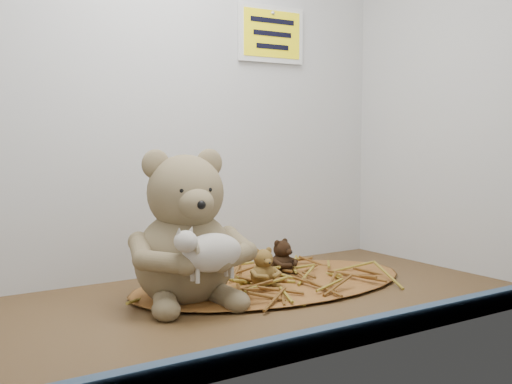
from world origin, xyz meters
TOP-DOWN VIEW (x-y plane):
  - alcove_shell at (0.00, 9.00)cm, footprint 120.40×60.20cm
  - front_rail at (0.00, -28.80)cm, footprint 119.28×2.20cm
  - straw_bed at (16.33, 9.00)cm, footprint 62.61×36.35cm
  - main_teddy at (-5.22, 6.58)cm, footprint 26.81×27.86cm
  - toy_lamb at (-5.22, -3.67)cm, footprint 14.55×8.88cm
  - mini_teddy_tan at (11.69, 5.72)cm, footprint 6.82×7.15cm
  - mini_teddy_brown at (20.98, 12.27)cm, footprint 8.05×8.27cm
  - wall_sign at (30.00, 29.40)cm, footprint 16.00×1.20cm

SIDE VIEW (x-z plane):
  - straw_bed at x=16.33cm, z-range 0.00..1.21cm
  - front_rail at x=0.00cm, z-range 0.00..3.60cm
  - mini_teddy_brown at x=20.98cm, z-range 1.21..9.03cm
  - mini_teddy_tan at x=11.69cm, z-range 1.21..9.07cm
  - toy_lamb at x=-5.22cm, z-range 6.31..15.71cm
  - main_teddy at x=-5.22cm, z-range 0.00..28.59cm
  - alcove_shell at x=0.00cm, z-range -0.20..90.20cm
  - wall_sign at x=30.00cm, z-range 49.50..60.50cm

